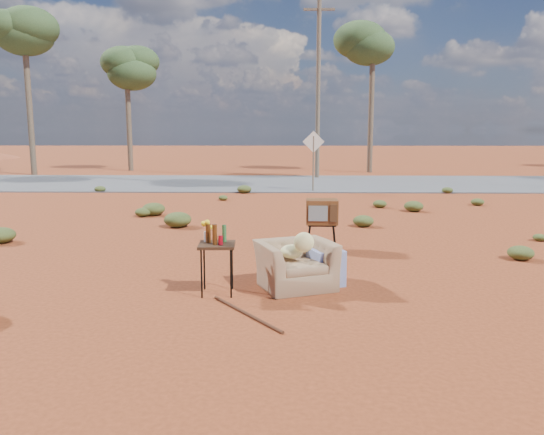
{
  "coord_description": "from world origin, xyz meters",
  "views": [
    {
      "loc": [
        0.38,
        -7.19,
        2.21
      ],
      "look_at": [
        0.21,
        1.34,
        0.8
      ],
      "focal_mm": 35.0,
      "sensor_mm": 36.0,
      "label": 1
    }
  ],
  "objects": [
    {
      "name": "ground",
      "position": [
        0.0,
        0.0,
        0.0
      ],
      "size": [
        140.0,
        140.0,
        0.0
      ],
      "primitive_type": "plane",
      "color": "#923C1D",
      "rests_on": "ground"
    },
    {
      "name": "highway",
      "position": [
        0.0,
        15.0,
        0.02
      ],
      "size": [
        140.0,
        7.0,
        0.04
      ],
      "primitive_type": "cube",
      "color": "#565659",
      "rests_on": "ground"
    },
    {
      "name": "road_sign",
      "position": [
        1.5,
        12.0,
        1.5
      ],
      "size": [
        0.78,
        0.06,
        2.19
      ],
      "color": "brown",
      "rests_on": "ground"
    },
    {
      "name": "tv_unit",
      "position": [
        1.12,
        2.58,
        0.7
      ],
      "size": [
        0.6,
        0.49,
        0.94
      ],
      "rotation": [
        0.0,
        0.0,
        -0.03
      ],
      "color": "black",
      "rests_on": "ground"
    },
    {
      "name": "eucalyptus_center",
      "position": [
        5.0,
        21.0,
        6.43
      ],
      "size": [
        3.2,
        3.2,
        7.6
      ],
      "color": "brown",
      "rests_on": "ground"
    },
    {
      "name": "rusty_bar",
      "position": [
        -0.05,
        -1.07,
        0.02
      ],
      "size": [
        0.93,
        1.25,
        0.04
      ],
      "primitive_type": "cylinder",
      "rotation": [
        0.0,
        1.57,
        -0.94
      ],
      "color": "#4B2714",
      "rests_on": "ground"
    },
    {
      "name": "eucalyptus_left",
      "position": [
        -12.0,
        19.0,
        6.92
      ],
      "size": [
        3.2,
        3.2,
        8.1
      ],
      "color": "brown",
      "rests_on": "ground"
    },
    {
      "name": "utility_pole_center",
      "position": [
        2.0,
        17.5,
        4.15
      ],
      "size": [
        1.4,
        0.2,
        8.0
      ],
      "color": "brown",
      "rests_on": "ground"
    },
    {
      "name": "armchair",
      "position": [
        0.65,
        0.14,
        0.41
      ],
      "size": [
        1.31,
        1.13,
        0.89
      ],
      "rotation": [
        0.0,
        0.0,
        0.36
      ],
      "color": "#8B6A4C",
      "rests_on": "ground"
    },
    {
      "name": "scrub_patch",
      "position": [
        -0.82,
        4.41,
        0.14
      ],
      "size": [
        17.49,
        8.07,
        0.33
      ],
      "color": "#465324",
      "rests_on": "ground"
    },
    {
      "name": "side_table",
      "position": [
        -0.54,
        -0.19,
        0.72
      ],
      "size": [
        0.51,
        0.51,
        0.98
      ],
      "rotation": [
        0.0,
        0.0,
        0.05
      ],
      "color": "#332212",
      "rests_on": "ground"
    },
    {
      "name": "eucalyptus_near_left",
      "position": [
        -8.0,
        22.0,
        5.45
      ],
      "size": [
        3.2,
        3.2,
        6.6
      ],
      "color": "brown",
      "rests_on": "ground"
    }
  ]
}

